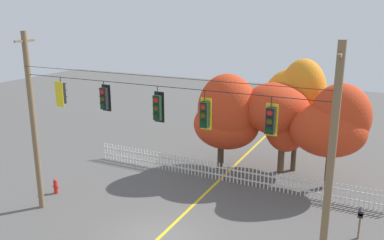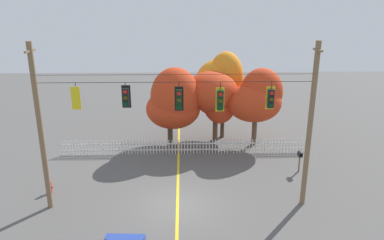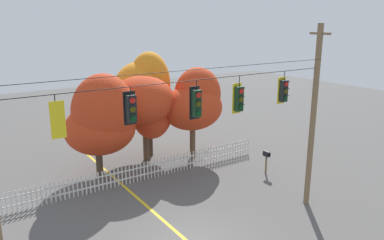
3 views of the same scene
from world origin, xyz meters
name	(u,v)px [view 3 (image 3 of 3)]	position (x,y,z in m)	size (l,w,h in m)	color
signal_support_span	(193,141)	(0.00, 0.00, 4.43)	(13.78, 1.10, 8.68)	brown
traffic_signal_southbound_primary	(57,119)	(-4.81, -0.01, 5.99)	(0.43, 0.38, 1.29)	black
traffic_signal_eastbound_side	(131,109)	(-2.43, 0.01, 5.99)	(0.43, 0.38, 1.30)	black
traffic_signal_westbound_side	(196,103)	(0.15, 0.01, 5.86)	(0.43, 0.38, 1.48)	black
traffic_signal_northbound_secondary	(239,99)	(2.17, 0.01, 5.80)	(0.43, 0.38, 1.52)	black
traffic_signal_northbound_primary	(283,91)	(4.66, 0.01, 5.87)	(0.43, 0.38, 1.42)	black
white_picket_fence	(130,174)	(0.44, 6.99, 0.54)	(17.46, 0.06, 1.08)	silver
autumn_maple_near_fence	(102,120)	(-0.30, 8.76, 3.37)	(4.05, 3.82, 6.01)	#473828
autumn_maple_mid	(145,105)	(2.76, 9.50, 3.73)	(3.96, 3.89, 5.59)	brown
autumn_oak_far_east	(146,94)	(3.42, 10.71, 4.16)	(3.79, 3.60, 6.88)	#473828
autumn_maple_far_west	(195,102)	(5.83, 8.55, 3.72)	(4.14, 3.39, 5.93)	brown
roadside_mailbox	(267,155)	(7.76, 3.86, 1.13)	(0.25, 0.44, 1.39)	brown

